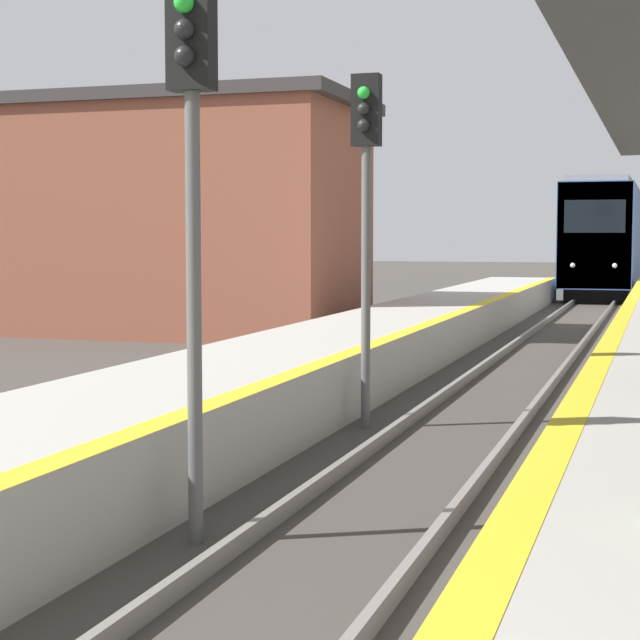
{
  "coord_description": "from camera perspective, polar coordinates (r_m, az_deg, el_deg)",
  "views": [
    {
      "loc": [
        2.41,
        -1.45,
        2.47
      ],
      "look_at": [
        -4.24,
        19.13,
        0.77
      ],
      "focal_mm": 60.0,
      "sensor_mm": 36.0,
      "label": 1
    }
  ],
  "objects": [
    {
      "name": "station_building",
      "position": [
        28.22,
        -9.97,
        5.46
      ],
      "size": [
        12.07,
        5.55,
        5.92
      ],
      "color": "brown",
      "rests_on": "ground"
    },
    {
      "name": "train",
      "position": [
        48.53,
        15.09,
        4.24
      ],
      "size": [
        2.64,
        18.86,
        4.66
      ],
      "color": "black",
      "rests_on": "ground"
    },
    {
      "name": "signal_near",
      "position": [
        8.55,
        -6.85,
        9.01
      ],
      "size": [
        0.36,
        0.31,
        4.5
      ],
      "color": "#595959",
      "rests_on": "ground"
    },
    {
      "name": "signal_mid",
      "position": [
        13.67,
        2.47,
        7.34
      ],
      "size": [
        0.36,
        0.31,
        4.5
      ],
      "color": "#595959",
      "rests_on": "ground"
    }
  ]
}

